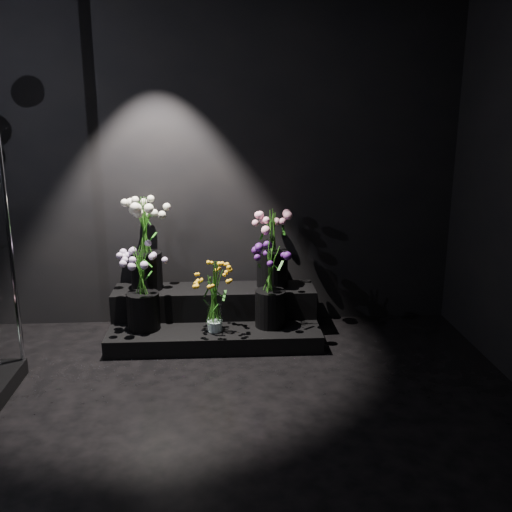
{
  "coord_description": "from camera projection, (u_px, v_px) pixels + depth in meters",
  "views": [
    {
      "loc": [
        0.06,
        -2.69,
        1.82
      ],
      "look_at": [
        0.29,
        1.2,
        0.78
      ],
      "focal_mm": 40.0,
      "sensor_mm": 36.0,
      "label": 1
    }
  ],
  "objects": [
    {
      "name": "floor",
      "position": [
        216.0,
        455.0,
        3.05
      ],
      "size": [
        4.0,
        4.0,
        0.0
      ],
      "primitive_type": "plane",
      "color": "black",
      "rests_on": "ground"
    },
    {
      "name": "wall_back",
      "position": [
        215.0,
        158.0,
        4.63
      ],
      "size": [
        4.0,
        0.0,
        4.0
      ],
      "primitive_type": "plane",
      "rotation": [
        1.57,
        0.0,
        0.0
      ],
      "color": "black",
      "rests_on": "floor"
    },
    {
      "name": "wall_front",
      "position": [
        183.0,
        426.0,
        0.77
      ],
      "size": [
        4.0,
        0.0,
        4.0
      ],
      "primitive_type": "plane",
      "rotation": [
        -1.57,
        0.0,
        0.0
      ],
      "color": "black",
      "rests_on": "floor"
    },
    {
      "name": "display_riser",
      "position": [
        215.0,
        317.0,
        4.63
      ],
      "size": [
        1.64,
        0.73,
        0.37
      ],
      "color": "black",
      "rests_on": "floor"
    },
    {
      "name": "bouquet_orange_bells",
      "position": [
        214.0,
        296.0,
        4.3
      ],
      "size": [
        0.28,
        0.28,
        0.54
      ],
      "rotation": [
        0.0,
        0.0,
        0.04
      ],
      "color": "white",
      "rests_on": "display_riser"
    },
    {
      "name": "bouquet_lilac",
      "position": [
        142.0,
        282.0,
        4.33
      ],
      "size": [
        0.47,
        0.47,
        0.66
      ],
      "rotation": [
        0.0,
        0.0,
        -0.25
      ],
      "color": "black",
      "rests_on": "display_riser"
    },
    {
      "name": "bouquet_purple",
      "position": [
        271.0,
        281.0,
        4.39
      ],
      "size": [
        0.38,
        0.38,
        0.67
      ],
      "rotation": [
        0.0,
        0.0,
        0.17
      ],
      "color": "black",
      "rests_on": "display_riser"
    },
    {
      "name": "bouquet_cream_roses",
      "position": [
        145.0,
        238.0,
        4.54
      ],
      "size": [
        0.45,
        0.45,
        0.76
      ],
      "rotation": [
        0.0,
        0.0,
        -0.23
      ],
      "color": "black",
      "rests_on": "display_riser"
    },
    {
      "name": "bouquet_pink_roses",
      "position": [
        272.0,
        243.0,
        4.64
      ],
      "size": [
        0.4,
        0.4,
        0.64
      ],
      "rotation": [
        0.0,
        0.0,
        0.15
      ],
      "color": "black",
      "rests_on": "display_riser"
    }
  ]
}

